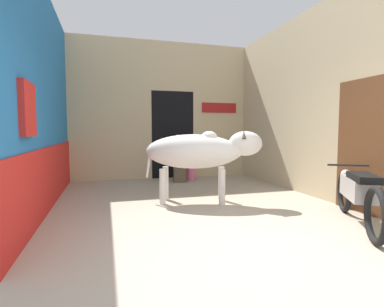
{
  "coord_description": "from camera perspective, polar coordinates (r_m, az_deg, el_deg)",
  "views": [
    {
      "loc": [
        -1.48,
        -2.8,
        1.29
      ],
      "look_at": [
        0.0,
        2.35,
        0.88
      ],
      "focal_mm": 28.0,
      "sensor_mm": 36.0,
      "label": 1
    }
  ],
  "objects": [
    {
      "name": "ground_plane",
      "position": [
        3.42,
        11.47,
        -17.86
      ],
      "size": [
        30.0,
        30.0,
        0.0
      ],
      "primitive_type": "plane",
      "color": "tan"
    },
    {
      "name": "wall_left_shopfront",
      "position": [
        5.51,
        -26.81,
        8.95
      ],
      "size": [
        0.25,
        5.22,
        3.67
      ],
      "color": "#236BAD",
      "rests_on": "ground_plane"
    },
    {
      "name": "wall_back_with_doorway",
      "position": [
        8.44,
        -5.23,
        6.33
      ],
      "size": [
        4.79,
        0.93,
        3.67
      ],
      "color": "#C6B289",
      "rests_on": "ground_plane"
    },
    {
      "name": "wall_right_with_door",
      "position": [
        6.69,
        20.55,
        8.56
      ],
      "size": [
        0.22,
        5.22,
        3.67
      ],
      "color": "#C6B289",
      "rests_on": "ground_plane"
    },
    {
      "name": "cow",
      "position": [
        5.35,
        1.58,
        0.4
      ],
      "size": [
        2.12,
        1.18,
        1.32
      ],
      "color": "silver",
      "rests_on": "ground_plane"
    },
    {
      "name": "motorcycle_near",
      "position": [
        4.66,
        29.04,
        -6.59
      ],
      "size": [
        1.12,
        1.85,
        0.78
      ],
      "color": "black",
      "rests_on": "ground_plane"
    },
    {
      "name": "shopkeeper_seated",
      "position": [
        7.57,
        -2.57,
        -0.71
      ],
      "size": [
        0.44,
        0.33,
        1.19
      ],
      "color": "brown",
      "rests_on": "ground_plane"
    },
    {
      "name": "plastic_stool",
      "position": [
        7.82,
        -0.27,
        -3.41
      ],
      "size": [
        0.33,
        0.33,
        0.44
      ],
      "color": "#DB6093",
      "rests_on": "ground_plane"
    }
  ]
}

